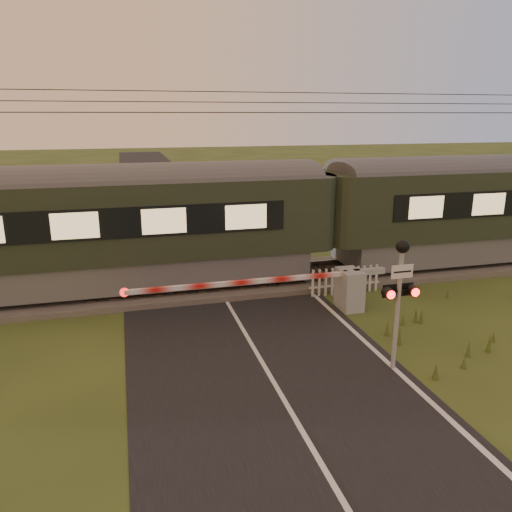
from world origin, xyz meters
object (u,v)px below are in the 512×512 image
object	(u,v)px
crossing_signal	(400,282)
boom_gate	(338,288)
train	(323,216)
picket_fence	(345,280)

from	to	relation	value
crossing_signal	boom_gate	bearing A→B (deg)	86.12
train	picket_fence	xyz separation A→B (m)	(0.02, -1.89, -1.70)
boom_gate	train	bearing A→B (deg)	76.48
crossing_signal	picket_fence	world-z (taller)	crossing_signal
crossing_signal	picket_fence	distance (m)	5.08
boom_gate	picket_fence	world-z (taller)	boom_gate
crossing_signal	picket_fence	bearing A→B (deg)	78.06
train	boom_gate	world-z (taller)	train
boom_gate	picket_fence	size ratio (longest dim) A/B	3.15
train	boom_gate	distance (m)	3.46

